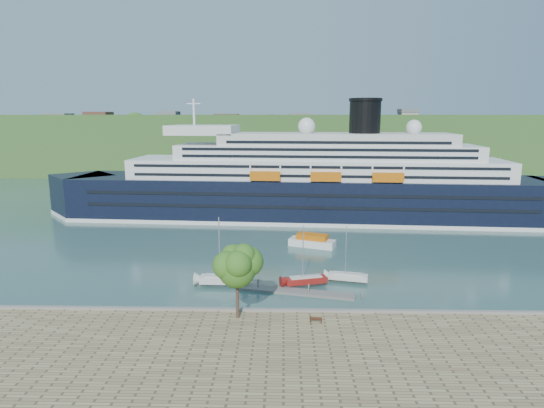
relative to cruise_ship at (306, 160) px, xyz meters
The scene contains 11 objects.
ground 55.98m from the cruise_ship, 98.63° to the right, with size 400.00×400.00×0.00m, color #2F5453.
far_hillside 91.74m from the cruise_ship, 95.09° to the left, with size 400.00×50.00×24.00m, color #306126.
quay_coping 55.90m from the cruise_ship, 98.60° to the right, with size 220.00×0.50×0.30m, color slate.
cruise_ship is the anchor object (origin of this frame).
park_bench 58.15m from the cruise_ship, 91.52° to the right, with size 1.42×0.58×0.91m, color #4F2716, non-canonical shape.
promenade_tree 57.23m from the cruise_ship, 100.50° to the right, with size 5.72×5.72×9.48m, color #30631A, non-canonical shape.
floating_pontoon 47.86m from the cruise_ship, 94.32° to the right, with size 15.90×1.94×0.35m, color gray, non-canonical shape.
sailboat_white_near 46.36m from the cruise_ship, 107.31° to the right, with size 7.36×2.04×9.50m, color silver, non-canonical shape.
sailboat_red 44.15m from the cruise_ship, 92.62° to the right, with size 6.52×1.81×8.42m, color maroon, non-canonical shape.
sailboat_white_far 42.81m from the cruise_ship, 84.19° to the right, with size 6.16×1.71×7.96m, color silver, non-canonical shape.
tender_launch 26.44m from the cruise_ship, 89.62° to the right, with size 8.46×2.90×2.34m, color #C9600B, non-canonical shape.
Camera 1 is at (2.96, -50.31, 23.63)m, focal length 30.00 mm.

